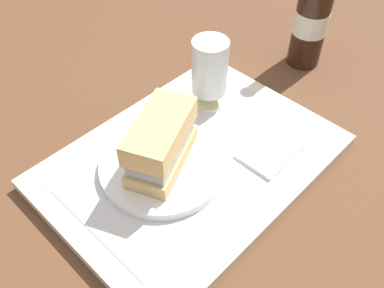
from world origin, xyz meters
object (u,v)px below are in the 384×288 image
object	(u,v)px
sandwich	(162,141)
beer_bottle	(312,15)
beer_glass	(210,72)
plate	(163,165)

from	to	relation	value
sandwich	beer_bottle	distance (m)	0.40
beer_glass	sandwich	bearing A→B (deg)	-161.82
beer_glass	beer_bottle	world-z (taller)	beer_bottle
sandwich	beer_glass	world-z (taller)	beer_glass
sandwich	beer_glass	distance (m)	0.16
beer_bottle	plate	bearing A→B (deg)	-177.35
plate	sandwich	size ratio (longest dim) A/B	1.31
sandwich	beer_glass	size ratio (longest dim) A/B	1.16
sandwich	beer_glass	bearing A→B (deg)	-6.19
sandwich	beer_glass	xyz separation A→B (m)	(0.16, 0.05, 0.01)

